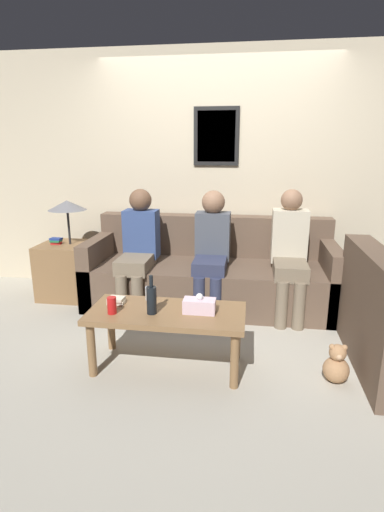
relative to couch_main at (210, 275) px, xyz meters
name	(u,v)px	position (x,y,z in m)	size (l,w,h in m)	color
ground_plane	(204,324)	(0.00, -0.54, -0.30)	(16.00, 16.00, 0.00)	#ADA899
wall_back	(216,174)	(0.00, 0.48, 1.00)	(9.00, 0.08, 2.60)	beige
couch_main	(210,275)	(0.00, 0.00, 0.00)	(2.49, 0.92, 0.88)	brown
coffee_table	(167,319)	(-0.18, -1.32, 0.08)	(1.13, 0.53, 0.45)	olive
side_table_with_lamp	(67,265)	(-1.56, -0.05, 0.06)	(0.52, 0.52, 1.06)	olive
wine_bottle	(152,299)	(-0.28, -1.38, 0.25)	(0.07, 0.07, 0.28)	black
drinking_glass	(150,293)	(-0.36, -1.12, 0.20)	(0.07, 0.07, 0.10)	silver
book_stack	(116,301)	(-0.59, -1.24, 0.17)	(0.13, 0.11, 0.05)	beige
soda_can	(112,305)	(-0.56, -1.42, 0.20)	(0.07, 0.07, 0.12)	red
tissue_box	(199,305)	(0.05, -1.31, 0.20)	(0.23, 0.12, 0.15)	silver
person_left	(138,245)	(-0.70, -0.20, 0.35)	(0.34, 0.65, 1.19)	#756651
person_middle	(212,246)	(0.02, -0.17, 0.35)	(0.34, 0.63, 1.18)	#2D334C
person_right	(290,249)	(0.78, -0.16, 0.35)	(0.34, 0.66, 1.21)	#756651
teddy_bear	(336,366)	(1.03, -1.35, -0.18)	(0.18, 0.18, 0.29)	#A87A51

